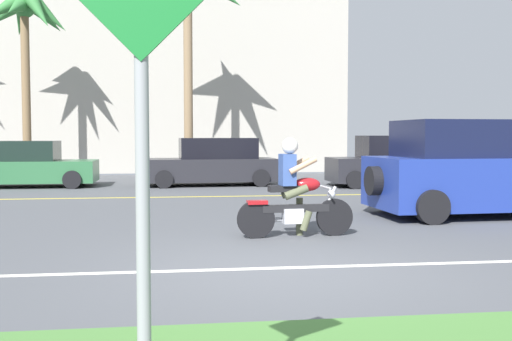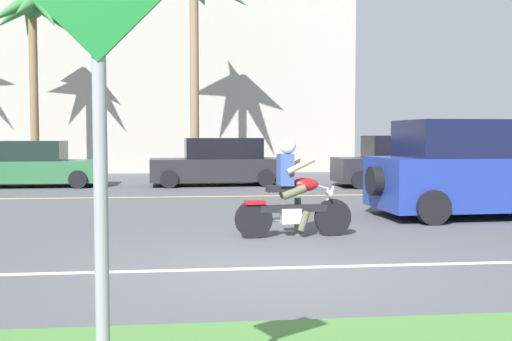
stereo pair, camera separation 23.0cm
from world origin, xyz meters
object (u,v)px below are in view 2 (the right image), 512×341
motorcyclist (293,195)px  street_sign (100,153)px  suv_nearby (487,170)px  parked_car_2 (395,163)px  parked_car_1 (218,163)px  palm_tree_0 (33,21)px  parked_car_0 (28,165)px

motorcyclist → street_sign: size_ratio=0.75×
suv_nearby → street_sign: size_ratio=1.91×
motorcyclist → parked_car_2: (4.89, 9.15, 0.08)m
parked_car_1 → parked_car_2: parked_car_2 is taller
parked_car_1 → street_sign: street_sign is taller
palm_tree_0 → street_sign: (5.34, -20.64, -4.29)m
parked_car_0 → parked_car_1: 6.01m
suv_nearby → parked_car_1: size_ratio=1.13×
palm_tree_0 → street_sign: 21.75m
parked_car_0 → parked_car_2: (11.62, -1.16, 0.07)m
parked_car_0 → palm_tree_0: 6.23m
street_sign → suv_nearby: bearing=54.7°
suv_nearby → palm_tree_0: palm_tree_0 is taller
parked_car_0 → palm_tree_0: palm_tree_0 is taller
suv_nearby → parked_car_0: size_ratio=1.10×
parked_car_2 → street_sign: size_ratio=1.45×
suv_nearby → parked_car_1: 9.58m
motorcyclist → street_sign: bearing=-106.2°
parked_car_2 → palm_tree_0: 14.02m
palm_tree_0 → motorcyclist: bearing=-61.9°
suv_nearby → parked_car_2: (0.55, 7.08, -0.19)m
palm_tree_0 → suv_nearby: bearing=-45.0°
parked_car_0 → parked_car_2: bearing=-5.7°
motorcyclist → parked_car_2: size_ratio=0.52×
parked_car_2 → motorcyclist: bearing=-118.1°
parked_car_1 → street_sign: (-1.28, -17.10, 0.83)m
motorcyclist → palm_tree_0: 16.42m
parked_car_0 → palm_tree_0: (-0.61, 3.44, 5.15)m
motorcyclist → suv_nearby: size_ratio=0.39×
motorcyclist → parked_car_2: bearing=61.9°
parked_car_2 → street_sign: bearing=-113.3°
parked_car_0 → street_sign: street_sign is taller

